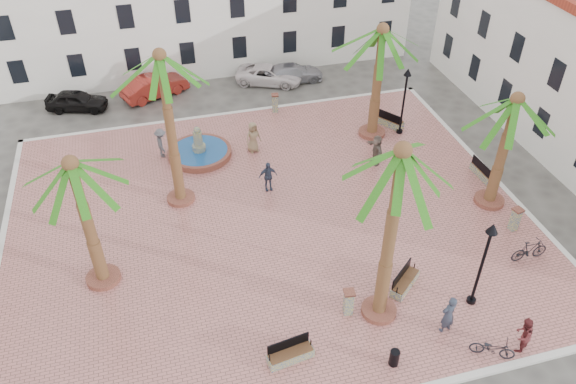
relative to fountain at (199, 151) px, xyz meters
name	(u,v)px	position (x,y,z in m)	size (l,w,h in m)	color
ground	(269,220)	(2.61, -6.57, -0.41)	(120.00, 120.00, 0.00)	#56544F
plaza	(269,219)	(2.61, -6.57, -0.34)	(26.00, 22.00, 0.15)	#C0726C
kerb_n	(230,114)	(2.61, 4.43, -0.33)	(26.30, 0.30, 0.16)	silver
kerb_e	(494,179)	(15.61, -6.57, -0.33)	(0.30, 22.30, 0.16)	silver
fountain	(199,151)	(0.00, 0.00, 0.00)	(3.75, 3.75, 1.94)	brown
palm_nw	(162,73)	(-1.56, -3.91, 7.09)	(4.76, 4.76, 8.53)	brown
palm_sw	(75,180)	(-5.60, -8.77, 5.33)	(4.96, 4.96, 6.73)	brown
palm_s	(400,171)	(5.64, -13.78, 7.12)	(4.86, 4.86, 8.58)	brown
palm_e	(513,114)	(14.14, -8.38, 5.07)	(5.04, 5.04, 6.47)	brown
palm_ne	(381,44)	(10.69, -0.47, 5.66)	(5.32, 5.32, 7.14)	brown
bench_s	(290,355)	(1.40, -15.06, 0.01)	(1.91, 0.83, 0.97)	gray
bench_se	(405,282)	(7.29, -12.75, 0.01)	(1.79, 1.63, 0.98)	gray
bench_e	(483,172)	(15.00, -6.28, 0.01)	(0.64, 1.88, 0.98)	gray
bench_ne	(389,121)	(12.11, 0.25, 0.03)	(1.59, 1.97, 1.04)	gray
lamppost_s	(486,251)	(9.73, -14.30, 2.76)	(0.49, 0.49, 4.47)	black
lamppost_e	(405,90)	(12.42, -0.78, 2.69)	(0.47, 0.47, 4.35)	black
bollard_se	(348,302)	(4.36, -13.47, 0.41)	(0.52, 0.52, 1.30)	gray
bollard_n	(275,103)	(5.57, 3.83, 0.39)	(0.52, 0.52, 1.27)	gray
bollard_e	(515,219)	(14.12, -10.62, 0.40)	(0.54, 0.54, 1.29)	gray
litter_bin	(394,358)	(5.20, -16.33, 0.11)	(0.39, 0.39, 0.75)	black
cyclist_a	(448,314)	(7.90, -15.37, 0.70)	(0.70, 0.46, 1.92)	#2D3545
bicycle_a	(493,348)	(9.05, -16.97, 0.19)	(0.60, 1.73, 0.91)	black
cyclist_b	(523,335)	(10.29, -16.97, 0.59)	(0.83, 0.64, 1.70)	maroon
bicycle_b	(530,250)	(13.59, -12.65, 0.29)	(0.52, 1.85, 1.11)	black
pedestrian_fountain_a	(253,137)	(3.17, -0.38, 0.70)	(0.94, 0.61, 1.92)	#8B7353
pedestrian_fountain_b	(268,176)	(3.13, -4.26, 0.61)	(1.02, 0.43, 1.74)	#354159
pedestrian_north	(161,143)	(-2.09, 0.49, 0.65)	(1.18, 0.68, 1.82)	#49484D
pedestrian_east	(376,150)	(9.69, -3.46, 0.65)	(1.70, 0.54, 1.83)	#63564C
car_black	(77,101)	(-7.07, 7.80, 0.26)	(1.60, 3.97, 1.35)	black
car_red	(155,86)	(-1.88, 8.34, 0.35)	(1.62, 4.64, 1.53)	maroon
car_silver	(293,73)	(7.94, 8.07, 0.23)	(1.79, 4.41, 1.28)	#9F9FA7
car_white	(269,75)	(6.23, 8.19, 0.24)	(2.18, 4.73, 1.31)	white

